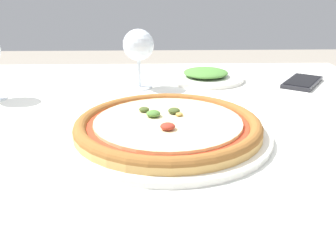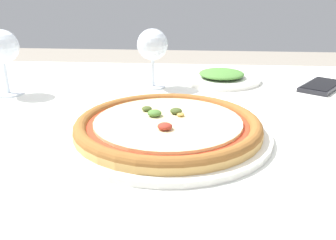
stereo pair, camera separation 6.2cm
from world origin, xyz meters
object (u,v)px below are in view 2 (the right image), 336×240
object	(u,v)px
wine_glass_far_left	(152,46)
wine_glass_far_right	(2,49)
cell_phone	(322,86)
dining_table	(69,159)
side_plate	(221,77)
pizza_plate	(168,127)

from	to	relation	value
wine_glass_far_left	wine_glass_far_right	world-z (taller)	wine_glass_far_right
wine_glass_far_right	cell_phone	world-z (taller)	wine_glass_far_right
dining_table	wine_glass_far_left	size ratio (longest dim) A/B	10.21
wine_glass_far_right	side_plate	size ratio (longest dim) A/B	0.73
cell_phone	wine_glass_far_left	bearing A→B (deg)	-176.66
pizza_plate	wine_glass_far_left	distance (m)	0.32
side_plate	wine_glass_far_left	bearing A→B (deg)	-157.05
dining_table	wine_glass_far_right	world-z (taller)	wine_glass_far_right
pizza_plate	cell_phone	world-z (taller)	pizza_plate
pizza_plate	dining_table	bearing A→B (deg)	164.66
wine_glass_far_left	cell_phone	world-z (taller)	wine_glass_far_left
pizza_plate	wine_glass_far_right	distance (m)	0.45
wine_glass_far_left	side_plate	xyz separation A→B (m)	(0.17, 0.07, -0.09)
pizza_plate	side_plate	size ratio (longest dim) A/B	1.71
cell_phone	wine_glass_far_right	bearing A→B (deg)	-171.52
side_plate	cell_phone	bearing A→B (deg)	-11.36
dining_table	wine_glass_far_left	world-z (taller)	wine_glass_far_left
wine_glass_far_right	side_plate	distance (m)	0.53
dining_table	cell_phone	xyz separation A→B (m)	(0.55, 0.28, 0.08)
wine_glass_far_left	cell_phone	size ratio (longest dim) A/B	0.90
dining_table	side_plate	xyz separation A→B (m)	(0.31, 0.33, 0.09)
wine_glass_far_left	wine_glass_far_right	xyz separation A→B (m)	(-0.33, -0.09, 0.00)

